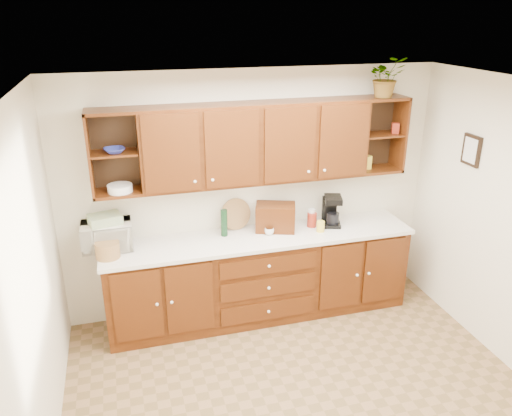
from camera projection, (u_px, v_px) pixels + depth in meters
floor at (307, 405)px, 4.23m from camera, size 4.00×4.00×0.00m
ceiling at (322, 95)px, 3.27m from camera, size 4.00×4.00×0.00m
back_wall at (252, 193)px, 5.31m from camera, size 4.00×0.00×4.00m
left_wall at (27, 310)px, 3.24m from camera, size 0.00×3.50×3.50m
base_cabinets at (260, 277)px, 5.36m from camera, size 3.20×0.60×0.90m
countertop at (260, 238)px, 5.17m from camera, size 3.24×0.64×0.04m
upper_cabinets at (257, 143)px, 4.95m from camera, size 3.20×0.33×0.80m
undercabinet_light at (258, 185)px, 5.06m from camera, size 0.40×0.05×0.02m
framed_picture at (472, 150)px, 4.84m from camera, size 0.03×0.24×0.30m
wicker_basket at (108, 250)px, 4.69m from camera, size 0.24×0.24×0.16m
microwave at (107, 236)px, 4.85m from camera, size 0.48×0.33×0.26m
towel_stack at (105, 219)px, 4.78m from camera, size 0.34×0.29×0.09m
wine_bottle at (224, 223)px, 5.12m from camera, size 0.09×0.09×0.29m
woven_tray at (236, 228)px, 5.34m from camera, size 0.35×0.16×0.33m
bread_box at (275, 217)px, 5.26m from camera, size 0.47×0.38×0.29m
mug_tree at (268, 228)px, 5.24m from camera, size 0.25×0.24×0.26m
canister_red at (312, 220)px, 5.37m from camera, size 0.12×0.12×0.15m
canister_white at (311, 217)px, 5.39m from camera, size 0.08×0.08×0.19m
canister_yellow at (321, 226)px, 5.25m from camera, size 0.09×0.09×0.11m
coffee_maker at (332, 211)px, 5.39m from camera, size 0.24×0.27×0.33m
bowl_stack at (114, 150)px, 4.56m from camera, size 0.22×0.22×0.05m
plate_stack at (120, 188)px, 4.70m from camera, size 0.29×0.29×0.07m
pantry_box_yellow at (367, 162)px, 5.36m from camera, size 0.09×0.08×0.15m
pantry_box_red at (395, 128)px, 5.28m from camera, size 0.09×0.09×0.11m
potted_plant at (386, 77)px, 5.00m from camera, size 0.39×0.35×0.40m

